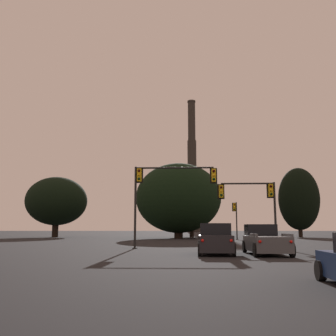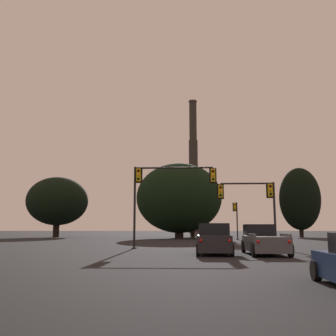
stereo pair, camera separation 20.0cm
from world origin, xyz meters
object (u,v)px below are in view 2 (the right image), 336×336
at_px(suv_center_lane_front, 214,239).
at_px(traffic_light_overhead_left, 162,185).
at_px(traffic_light_overhead_right, 255,198).
at_px(smokestack, 194,179).
at_px(pickup_truck_right_lane_front, 264,241).
at_px(traffic_light_far_right, 236,215).

height_order(suv_center_lane_front, traffic_light_overhead_left, traffic_light_overhead_left).
xyz_separation_m(traffic_light_overhead_left, traffic_light_overhead_right, (7.52, 1.26, -0.95)).
bearing_deg(suv_center_lane_front, traffic_light_overhead_right, 65.87).
bearing_deg(smokestack, pickup_truck_right_lane_front, -89.31).
height_order(suv_center_lane_front, pickup_truck_right_lane_front, suv_center_lane_front).
bearing_deg(traffic_light_far_right, pickup_truck_right_lane_front, -94.08).
xyz_separation_m(pickup_truck_right_lane_front, traffic_light_overhead_right, (0.87, 7.86, 3.25)).
distance_m(pickup_truck_right_lane_front, traffic_light_far_right, 33.01).
height_order(pickup_truck_right_lane_front, traffic_light_far_right, traffic_light_far_right).
xyz_separation_m(suv_center_lane_front, traffic_light_overhead_right, (3.90, 8.01, 3.16)).
bearing_deg(suv_center_lane_front, traffic_light_far_right, 82.59).
relative_size(pickup_truck_right_lane_front, traffic_light_overhead_left, 0.82).
bearing_deg(traffic_light_overhead_right, traffic_light_far_right, 86.63).
xyz_separation_m(traffic_light_overhead_left, traffic_light_far_right, (8.99, 26.22, -1.49)).
distance_m(traffic_light_overhead_left, traffic_light_overhead_right, 7.68).
distance_m(traffic_light_overhead_left, traffic_light_far_right, 27.76).
distance_m(pickup_truck_right_lane_front, traffic_light_overhead_right, 8.55).
height_order(traffic_light_overhead_left, traffic_light_far_right, traffic_light_overhead_left).
distance_m(traffic_light_overhead_right, traffic_light_far_right, 25.01).
height_order(traffic_light_overhead_left, smokestack, smokestack).
relative_size(suv_center_lane_front, traffic_light_overhead_left, 0.74).
distance_m(pickup_truck_right_lane_front, smokestack, 158.75).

